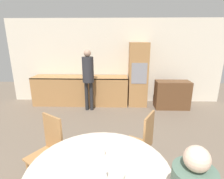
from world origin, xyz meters
name	(u,v)px	position (x,y,z in m)	size (l,w,h in m)	color
wall_back	(115,62)	(0.00, 5.51, 1.30)	(6.75, 0.05, 2.60)	silver
kitchen_counter	(81,90)	(-1.08, 5.17, 0.46)	(2.90, 0.60, 0.89)	#AD7A47
oven_unit	(138,75)	(0.69, 5.18, 0.95)	(0.55, 0.59, 1.90)	#AD7A47
sideboard	(172,95)	(1.69, 4.90, 0.41)	(0.98, 0.45, 0.82)	brown
chair_far_left	(49,147)	(-0.89, 2.04, 0.54)	(0.55, 0.55, 0.99)	#AD7A47
chair_far_right	(142,141)	(0.44, 2.23, 0.54)	(0.54, 0.54, 0.99)	#AD7A47
person_standing	(88,73)	(-0.74, 4.67, 1.08)	(0.31, 0.31, 1.73)	#262628
cup	(103,174)	(-0.06, 1.30, 0.78)	(0.08, 0.08, 0.09)	silver
bowl_near	(135,156)	(0.27, 1.61, 0.75)	(0.13, 0.13, 0.04)	silver
bowl_centre	(118,176)	(0.07, 1.30, 0.76)	(0.14, 0.14, 0.05)	silver
salt_shaker	(103,152)	(-0.09, 1.63, 0.78)	(0.03, 0.03, 0.09)	white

